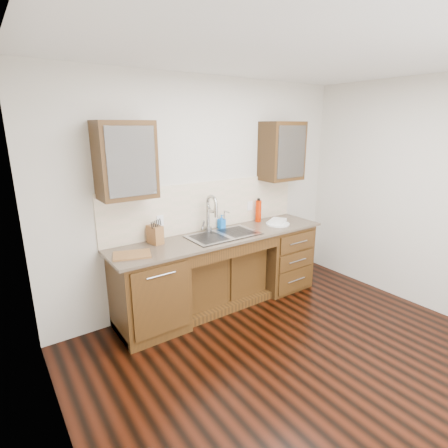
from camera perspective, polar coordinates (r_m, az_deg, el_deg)
ground at (r=3.61m, az=13.94°, el=-22.31°), size 4.00×3.50×0.10m
ceiling at (r=2.92m, az=18.00°, el=26.90°), size 4.00×3.50×0.10m
wall_back at (r=4.30m, az=-3.08°, el=5.04°), size 4.00×0.10×2.70m
wall_left at (r=1.97m, az=-26.80°, el=-10.16°), size 0.10×3.50×2.70m
wall_right at (r=4.71m, az=31.86°, el=3.62°), size 0.10×3.50×2.70m
base_cabinet_left at (r=3.87m, az=-12.15°, el=-10.83°), size 0.70×0.62×0.88m
base_cabinet_center at (r=4.39m, az=-0.99°, el=-8.45°), size 1.20×0.44×0.70m
base_cabinet_right at (r=4.85m, az=8.99°, el=-5.07°), size 0.70×0.62×0.88m
countertop at (r=4.11m, az=-0.20°, el=-2.00°), size 2.70×0.65×0.03m
backsplash at (r=4.28m, az=-2.61°, el=3.01°), size 2.70×0.02×0.59m
sink at (r=4.12m, az=-0.08°, el=-2.98°), size 0.84×0.46×0.19m
faucet at (r=4.18m, az=-2.68°, el=1.37°), size 0.04×0.04×0.40m
filter_tap at (r=4.35m, az=0.05°, el=0.86°), size 0.02×0.02×0.24m
upper_cabinet_left at (r=3.58m, az=-15.84°, el=9.98°), size 0.55×0.34×0.75m
upper_cabinet_right at (r=4.71m, az=9.42°, el=11.64°), size 0.55×0.34×0.75m
outlet_left at (r=3.99m, az=-10.39°, el=0.55°), size 0.08×0.01×0.12m
outlet_right at (r=4.66m, az=4.24°, el=2.98°), size 0.08×0.01×0.12m
soap_bottle at (r=4.36m, az=-0.40°, el=0.41°), size 0.09×0.09×0.17m
water_bottle at (r=4.66m, az=5.63°, el=2.11°), size 0.08×0.08×0.29m
plate at (r=4.59m, az=8.75°, el=0.03°), size 0.35×0.35×0.02m
dish_towel at (r=4.62m, az=8.72°, el=0.48°), size 0.31×0.28×0.04m
knife_block at (r=3.86m, az=-11.18°, el=-1.71°), size 0.14×0.20×0.20m
cutting_board at (r=3.58m, az=-14.79°, el=-4.88°), size 0.42×0.36×0.02m
cup_left_a at (r=3.56m, az=-17.26°, el=9.00°), size 0.16×0.16×0.10m
cup_left_b at (r=3.63m, az=-13.74°, el=9.40°), size 0.11×0.11×0.10m
cup_right_a at (r=4.63m, az=8.19°, el=10.92°), size 0.14×0.14×0.09m
cup_right_b at (r=4.77m, az=10.06°, el=11.07°), size 0.12×0.12×0.10m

